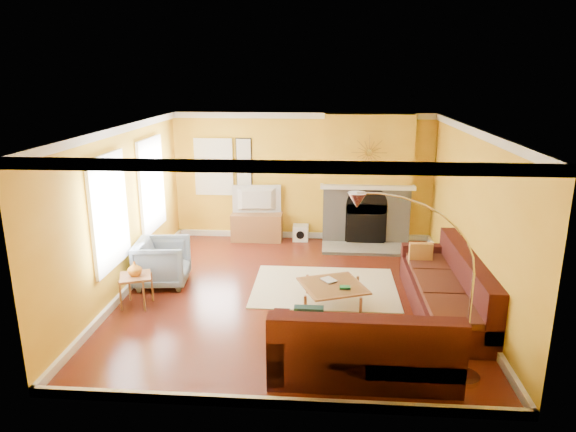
# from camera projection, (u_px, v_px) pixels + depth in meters

# --- Properties ---
(floor) EXTENTS (5.50, 6.00, 0.02)m
(floor) POSITION_uv_depth(u_px,v_px,m) (293.00, 294.00, 8.41)
(floor) COLOR maroon
(floor) RESTS_ON ground
(ceiling) EXTENTS (5.50, 6.00, 0.02)m
(ceiling) POSITION_uv_depth(u_px,v_px,m) (294.00, 127.00, 7.67)
(ceiling) COLOR white
(ceiling) RESTS_ON ground
(wall_back) EXTENTS (5.50, 0.02, 2.70)m
(wall_back) POSITION_uv_depth(u_px,v_px,m) (303.00, 177.00, 10.93)
(wall_back) COLOR yellow
(wall_back) RESTS_ON ground
(wall_front) EXTENTS (5.50, 0.02, 2.70)m
(wall_front) POSITION_uv_depth(u_px,v_px,m) (274.00, 294.00, 5.15)
(wall_front) COLOR yellow
(wall_front) RESTS_ON ground
(wall_left) EXTENTS (0.02, 6.00, 2.70)m
(wall_left) POSITION_uv_depth(u_px,v_px,m) (122.00, 211.00, 8.24)
(wall_left) COLOR yellow
(wall_left) RESTS_ON ground
(wall_right) EXTENTS (0.02, 6.00, 2.70)m
(wall_right) POSITION_uv_depth(u_px,v_px,m) (473.00, 218.00, 7.84)
(wall_right) COLOR yellow
(wall_right) RESTS_ON ground
(baseboard) EXTENTS (5.50, 6.00, 0.12)m
(baseboard) POSITION_uv_depth(u_px,v_px,m) (293.00, 290.00, 8.39)
(baseboard) COLOR white
(baseboard) RESTS_ON floor
(crown_molding) EXTENTS (5.50, 6.00, 0.12)m
(crown_molding) POSITION_uv_depth(u_px,v_px,m) (294.00, 132.00, 7.69)
(crown_molding) COLOR white
(crown_molding) RESTS_ON ceiling
(window_left_near) EXTENTS (0.06, 1.22, 1.72)m
(window_left_near) POSITION_uv_depth(u_px,v_px,m) (151.00, 185.00, 9.44)
(window_left_near) COLOR white
(window_left_near) RESTS_ON wall_left
(window_left_far) EXTENTS (0.06, 1.22, 1.72)m
(window_left_far) POSITION_uv_depth(u_px,v_px,m) (108.00, 212.00, 7.62)
(window_left_far) COLOR white
(window_left_far) RESTS_ON wall_left
(window_back) EXTENTS (0.82, 0.06, 1.22)m
(window_back) POSITION_uv_depth(u_px,v_px,m) (214.00, 167.00, 10.97)
(window_back) COLOR white
(window_back) RESTS_ON wall_back
(wall_art) EXTENTS (0.34, 0.04, 1.14)m
(wall_art) POSITION_uv_depth(u_px,v_px,m) (244.00, 165.00, 10.91)
(wall_art) COLOR white
(wall_art) RESTS_ON wall_back
(fireplace) EXTENTS (1.80, 0.40, 2.70)m
(fireplace) POSITION_uv_depth(u_px,v_px,m) (367.00, 180.00, 10.63)
(fireplace) COLOR gray
(fireplace) RESTS_ON floor
(mantel) EXTENTS (1.92, 0.22, 0.08)m
(mantel) POSITION_uv_depth(u_px,v_px,m) (368.00, 187.00, 10.43)
(mantel) COLOR white
(mantel) RESTS_ON fireplace
(hearth) EXTENTS (1.80, 0.70, 0.06)m
(hearth) POSITION_uv_depth(u_px,v_px,m) (366.00, 249.00, 10.46)
(hearth) COLOR gray
(hearth) RESTS_ON floor
(sunburst) EXTENTS (0.70, 0.04, 0.70)m
(sunburst) POSITION_uv_depth(u_px,v_px,m) (369.00, 153.00, 10.25)
(sunburst) COLOR olive
(sunburst) RESTS_ON fireplace
(rug) EXTENTS (2.40, 1.80, 0.02)m
(rug) POSITION_uv_depth(u_px,v_px,m) (325.00, 287.00, 8.64)
(rug) COLOR beige
(rug) RESTS_ON floor
(sectional_sofa) EXTENTS (2.87, 3.67, 0.90)m
(sectional_sofa) POSITION_uv_depth(u_px,v_px,m) (380.00, 293.00, 7.36)
(sectional_sofa) COLOR #421615
(sectional_sofa) RESTS_ON floor
(coffee_table) EXTENTS (1.17, 1.17, 0.36)m
(coffee_table) POSITION_uv_depth(u_px,v_px,m) (333.00, 295.00, 7.93)
(coffee_table) COLOR white
(coffee_table) RESTS_ON floor
(media_console) EXTENTS (1.08, 0.48, 0.59)m
(media_console) POSITION_uv_depth(u_px,v_px,m) (257.00, 227.00, 11.03)
(media_console) COLOR #956036
(media_console) RESTS_ON floor
(tv) EXTENTS (1.05, 0.24, 0.60)m
(tv) POSITION_uv_depth(u_px,v_px,m) (257.00, 200.00, 10.87)
(tv) COLOR black
(tv) RESTS_ON media_console
(subwoofer) EXTENTS (0.33, 0.33, 0.33)m
(subwoofer) POSITION_uv_depth(u_px,v_px,m) (301.00, 233.00, 11.06)
(subwoofer) COLOR white
(subwoofer) RESTS_ON floor
(armchair) EXTENTS (0.95, 0.93, 0.79)m
(armchair) POSITION_uv_depth(u_px,v_px,m) (163.00, 262.00, 8.69)
(armchair) COLOR gray
(armchair) RESTS_ON floor
(side_table) EXTENTS (0.58, 0.58, 0.50)m
(side_table) POSITION_uv_depth(u_px,v_px,m) (137.00, 291.00, 7.91)
(side_table) COLOR #956036
(side_table) RESTS_ON floor
(vase) EXTENTS (0.26, 0.26, 0.23)m
(vase) POSITION_uv_depth(u_px,v_px,m) (135.00, 268.00, 7.81)
(vase) COLOR #C7731A
(vase) RESTS_ON side_table
(book) EXTENTS (0.29, 0.30, 0.02)m
(book) POSITION_uv_depth(u_px,v_px,m) (324.00, 281.00, 7.97)
(book) COLOR white
(book) RESTS_ON coffee_table
(arc_lamp) EXTENTS (1.41, 0.36, 2.24)m
(arc_lamp) POSITION_uv_depth(u_px,v_px,m) (417.00, 291.00, 5.80)
(arc_lamp) COLOR silver
(arc_lamp) RESTS_ON floor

